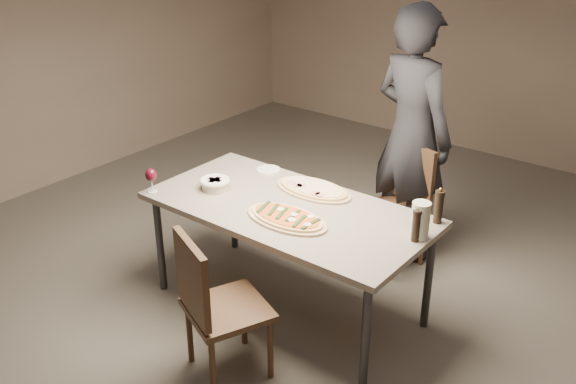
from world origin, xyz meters
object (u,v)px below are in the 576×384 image
Objects in this scene: zucchini_pizza at (287,218)px; diner at (412,134)px; carafe at (420,220)px; dining_table at (288,215)px; chair_far at (400,198)px; ham_pizza at (313,189)px; pepper_mill_left at (439,206)px; bread_basket at (215,183)px; chair_near at (213,301)px.

zucchini_pizza is 1.33m from diner.
carafe is at bearing 17.41° from zucchini_pizza.
carafe is at bearing 10.06° from dining_table.
dining_table is at bearing 92.24° from chair_far.
diner is at bearing 51.69° from ham_pizza.
chair_far is at bearing 132.98° from pepper_mill_left.
chair_near is (0.63, -0.69, -0.29)m from bread_basket.
chair_near reaches higher than dining_table.
chair_far reaches higher than zucchini_pizza.
diner is at bearing -61.47° from chair_far.
bread_basket is at bearing 74.72° from diner.
zucchini_pizza is 0.90m from pepper_mill_left.
bread_basket is at bearing 169.71° from zucchini_pizza.
carafe is at bearing 74.51° from chair_near.
ham_pizza is at bearing 100.35° from zucchini_pizza.
ham_pizza is at bearing 86.28° from chair_far.
chair_near is (-0.02, -0.63, -0.26)m from zucchini_pizza.
carafe reaches higher than zucchini_pizza.
dining_table is 0.56m from bread_basket.
pepper_mill_left is (0.84, 0.10, 0.09)m from ham_pizza.
ham_pizza is at bearing 34.72° from bread_basket.
bread_basket is at bearing 70.38° from chair_far.
diner is (-0.61, 0.79, 0.08)m from pepper_mill_left.
dining_table is at bearing 9.50° from bread_basket.
ham_pizza is 0.30× the size of diner.
pepper_mill_left is (0.83, 0.38, 0.16)m from dining_table.
zucchini_pizza is at bearing -143.61° from pepper_mill_left.
bread_basket is 0.11× the size of diner.
pepper_mill_left reaches higher than dining_table.
zucchini_pizza is 1.00× the size of ham_pizza.
zucchini_pizza is at bearing -157.52° from carafe.
diner is (-0.04, 0.18, 0.44)m from chair_far.
diner is at bearing 79.13° from dining_table.
diner is at bearing 109.22° from chair_near.
ham_pizza is 2.44× the size of pepper_mill_left.
carafe is (1.37, 0.24, 0.07)m from bread_basket.
dining_table is 1.04m from chair_far.
carafe is 1.19m from diner.
pepper_mill_left reaches higher than chair_far.
pepper_mill_left is 0.25× the size of chair_near.
bread_basket is 1.38m from chair_far.
bread_basket is (-0.54, -0.09, 0.10)m from dining_table.
zucchini_pizza is 0.66m from bread_basket.
chair_near is at bearing 101.34° from chair_far.
pepper_mill_left is at bearing 18.93° from bread_basket.
pepper_mill_left reaches higher than carafe.
diner reaches higher than chair_far.
pepper_mill_left reaches higher than bread_basket.
bread_basket is 0.91× the size of carafe.
diner reaches higher than carafe.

